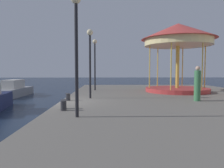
{
  "coord_description": "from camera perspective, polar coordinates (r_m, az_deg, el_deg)",
  "views": [
    {
      "loc": [
        2.45,
        -11.08,
        2.46
      ],
      "look_at": [
        2.84,
        3.21,
        1.51
      ],
      "focal_mm": 33.49,
      "sensor_mm": 36.0,
      "label": 1
    }
  ],
  "objects": [
    {
      "name": "lamp_post_near_edge",
      "position": [
        7.52,
        -9.75,
        13.5
      ],
      "size": [
        0.36,
        0.36,
        4.29
      ],
      "color": "black",
      "rests_on": "quay_dock"
    },
    {
      "name": "ground_plane",
      "position": [
        11.61,
        -13.87,
        -8.55
      ],
      "size": [
        120.0,
        120.0,
        0.0
      ],
      "primitive_type": "plane",
      "color": "#162338"
    },
    {
      "name": "lamp_post_far_end",
      "position": [
        17.38,
        -4.71,
        7.77
      ],
      "size": [
        0.36,
        0.36,
        4.18
      ],
      "color": "black",
      "rests_on": "quay_dock"
    },
    {
      "name": "motorboat_grey",
      "position": [
        21.77,
        -25.28,
        -1.54
      ],
      "size": [
        1.99,
        5.16,
        1.56
      ],
      "color": "gray",
      "rests_on": "ground"
    },
    {
      "name": "bollard_north",
      "position": [
        9.27,
        -13.12,
        -5.36
      ],
      "size": [
        0.24,
        0.24,
        0.4
      ],
      "primitive_type": "cylinder",
      "color": "#2D2D33",
      "rests_on": "quay_dock"
    },
    {
      "name": "quay_dock",
      "position": [
        12.08,
        19.72,
        -6.24
      ],
      "size": [
        13.61,
        24.95,
        0.8
      ],
      "primitive_type": "cube",
      "color": "slate",
      "rests_on": "ground"
    },
    {
      "name": "person_near_carousel",
      "position": [
        12.14,
        22.29,
        -0.15
      ],
      "size": [
        0.34,
        0.34,
        1.88
      ],
      "color": "#387247",
      "rests_on": "quay_dock"
    },
    {
      "name": "bollard_south",
      "position": [
        11.68,
        -11.91,
        -3.47
      ],
      "size": [
        0.24,
        0.24,
        0.4
      ],
      "primitive_type": "cylinder",
      "color": "#2D2D33",
      "rests_on": "quay_dock"
    },
    {
      "name": "lamp_post_mid_promenade",
      "position": [
        12.41,
        -6.03,
        8.97
      ],
      "size": [
        0.36,
        0.36,
        4.04
      ],
      "color": "black",
      "rests_on": "quay_dock"
    },
    {
      "name": "bollard_center",
      "position": [
        8.87,
        -13.1,
        -5.77
      ],
      "size": [
        0.24,
        0.24,
        0.4
      ],
      "primitive_type": "cylinder",
      "color": "#2D2D33",
      "rests_on": "quay_dock"
    },
    {
      "name": "carousel",
      "position": [
        16.99,
        17.56,
        11.08
      ],
      "size": [
        5.6,
        5.6,
        5.21
      ],
      "color": "#B23333",
      "rests_on": "quay_dock"
    }
  ]
}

